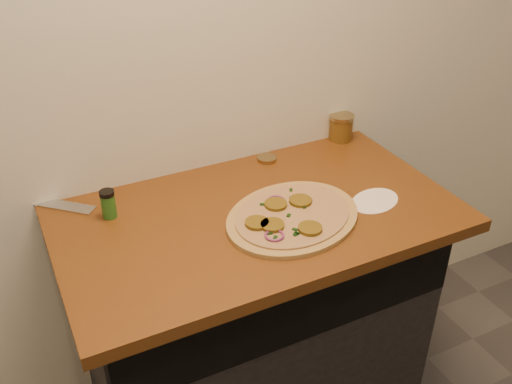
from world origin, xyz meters
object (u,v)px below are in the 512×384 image
salsa_jar (341,127)px  chefs_knife (32,199)px  pizza (292,216)px  spice_shaker (108,204)px

salsa_jar → chefs_knife: bearing=176.9°
pizza → chefs_knife: 0.81m
chefs_knife → spice_shaker: spice_shaker is taller
chefs_knife → spice_shaker: 0.28m
pizza → spice_shaker: (-0.48, 0.25, 0.03)m
salsa_jar → spice_shaker: salsa_jar is taller
salsa_jar → spice_shaker: bearing=-171.7°
chefs_knife → spice_shaker: size_ratio=3.26×
chefs_knife → salsa_jar: bearing=-3.1°
chefs_knife → salsa_jar: (1.10, -0.06, 0.04)m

